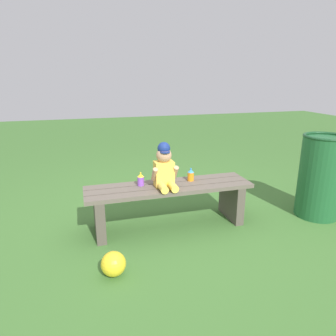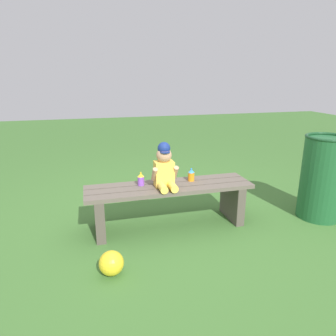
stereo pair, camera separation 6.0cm
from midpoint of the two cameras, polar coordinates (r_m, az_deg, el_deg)
ground_plane at (r=2.96m, az=0.82°, el=-10.59°), size 16.00×16.00×0.00m
park_bench at (r=2.85m, az=0.84°, el=-5.61°), size 1.52×0.39×0.41m
child_figure at (r=2.71m, az=-0.02°, el=0.03°), size 0.23×0.27×0.40m
sippy_cup_left at (r=2.79m, az=-4.44°, el=-2.07°), size 0.06×0.06×0.12m
sippy_cup_right at (r=2.91m, az=4.91°, el=-1.29°), size 0.06×0.06×0.12m
toy_ball at (r=2.31m, az=-9.69°, el=-17.00°), size 0.18×0.18×0.18m
trash_bin at (r=3.36m, az=27.27°, el=-1.53°), size 0.42×0.42×0.82m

